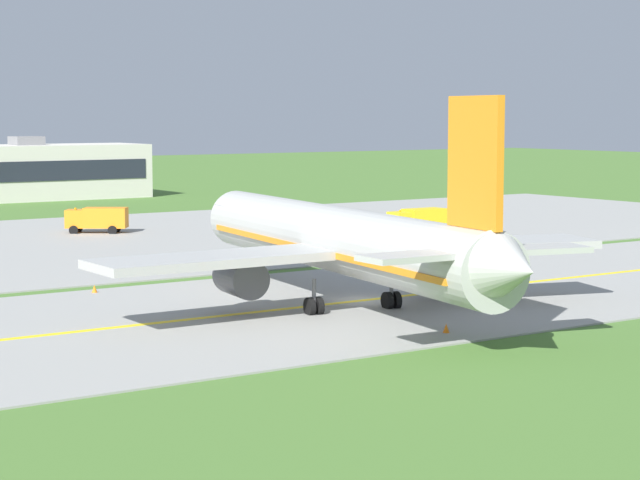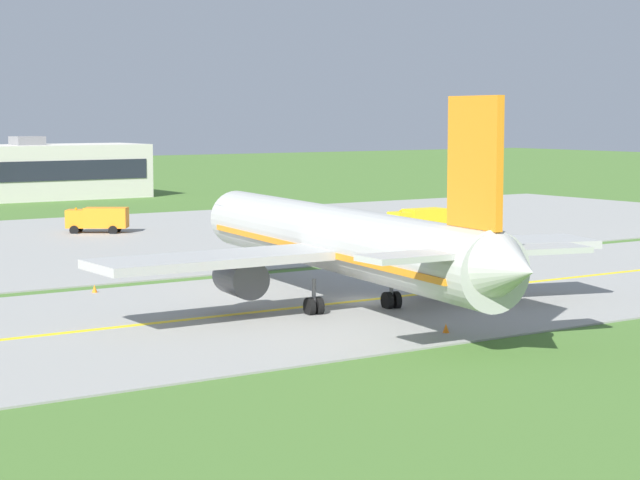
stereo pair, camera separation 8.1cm
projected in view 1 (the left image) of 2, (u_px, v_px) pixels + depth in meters
The scene contains 10 objects.
ground_plane at pixel (362, 302), 74.39m from camera, with size 500.00×500.00×0.00m, color #47702D.
taxiway_strip at pixel (362, 301), 74.39m from camera, with size 240.00×28.00×0.10m, color gray.
apron_pad at pixel (190, 236), 114.52m from camera, with size 140.00×52.00×0.10m, color gray.
taxiway_centreline at pixel (362, 300), 74.38m from camera, with size 220.00×0.60×0.01m, color yellow.
airplane_lead at pixel (342, 242), 71.32m from camera, with size 32.21×39.59×12.70m.
service_truck_baggage at pixel (97, 218), 116.91m from camera, with size 6.09×5.13×2.60m.
service_truck_catering at pixel (417, 220), 115.24m from camera, with size 6.02×2.41×2.60m.
traffic_cone_near_edge at pixel (446, 329), 63.36m from camera, with size 0.44×0.44×0.60m, color orange.
traffic_cone_mid_edge at pixel (240, 278), 83.07m from camera, with size 0.44×0.44×0.60m, color orange.
traffic_cone_far_edge at pixel (94, 290), 77.68m from camera, with size 0.44×0.44×0.60m, color orange.
Camera 1 is at (-43.56, -59.33, 11.78)m, focal length 66.21 mm.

